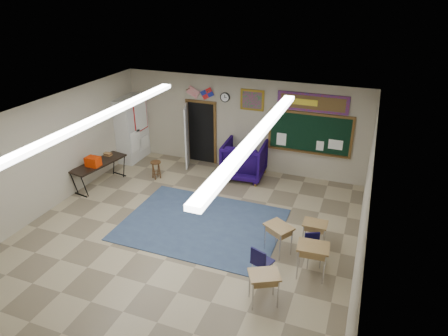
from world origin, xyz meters
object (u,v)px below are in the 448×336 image
at_px(student_desk_front_left, 278,238).
at_px(wooden_stool, 156,170).
at_px(folding_table, 100,173).
at_px(student_desk_front_right, 314,233).
at_px(wingback_armchair, 244,160).

xyz_separation_m(student_desk_front_left, wooden_stool, (-4.51, 2.38, -0.11)).
bearing_deg(folding_table, wooden_stool, 46.28).
height_order(student_desk_front_right, wooden_stool, student_desk_front_right).
xyz_separation_m(wingback_armchair, folding_table, (-3.93, -2.11, -0.18)).
bearing_deg(wingback_armchair, folding_table, 24.54).
relative_size(student_desk_front_left, student_desk_front_right, 1.13).
xyz_separation_m(wingback_armchair, student_desk_front_left, (1.96, -3.47, -0.19)).
height_order(student_desk_front_left, student_desk_front_right, student_desk_front_left).
height_order(student_desk_front_left, wooden_stool, student_desk_front_left).
bearing_deg(wooden_stool, folding_table, -143.48).
relative_size(wingback_armchair, wooden_stool, 2.28).
bearing_deg(student_desk_front_right, wingback_armchair, 132.33).
height_order(wingback_armchair, wooden_stool, wingback_armchair).
xyz_separation_m(folding_table, wooden_stool, (1.37, 1.01, -0.11)).
distance_m(student_desk_front_left, folding_table, 6.04).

